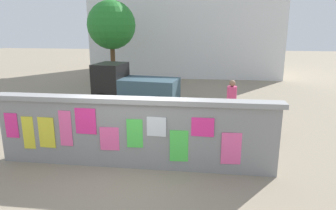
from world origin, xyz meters
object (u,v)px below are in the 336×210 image
at_px(motorcycle, 239,126).
at_px(bicycle_near, 170,119).
at_px(person_walking, 232,98).
at_px(tree_roadside, 111,25).
at_px(auto_rickshaw_truck, 132,86).

distance_m(motorcycle, bicycle_near, 2.37).
height_order(motorcycle, bicycle_near, bicycle_near).
xyz_separation_m(motorcycle, person_walking, (-0.14, 1.56, 0.52)).
relative_size(motorcycle, tree_roadside, 0.40).
bearing_deg(auto_rickshaw_truck, motorcycle, -41.01).
xyz_separation_m(auto_rickshaw_truck, bicycle_near, (2.03, -2.92, -0.54)).
height_order(bicycle_near, person_walking, person_walking).
height_order(motorcycle, tree_roadside, tree_roadside).
relative_size(auto_rickshaw_truck, bicycle_near, 2.23).
height_order(auto_rickshaw_truck, person_walking, auto_rickshaw_truck).
bearing_deg(person_walking, motorcycle, -85.03).
height_order(motorcycle, person_walking, person_walking).
height_order(auto_rickshaw_truck, motorcycle, auto_rickshaw_truck).
bearing_deg(tree_roadside, bicycle_near, -59.30).
relative_size(auto_rickshaw_truck, tree_roadside, 0.78).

